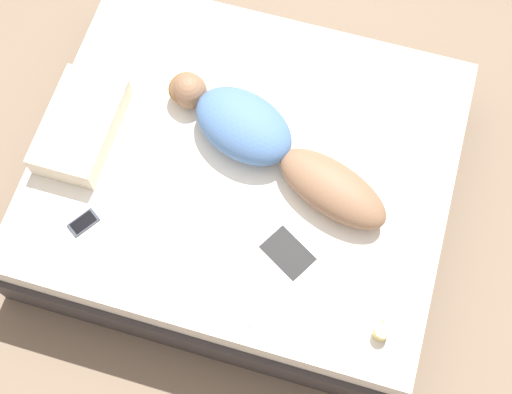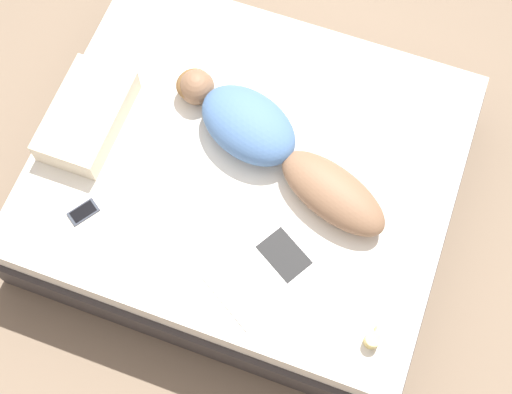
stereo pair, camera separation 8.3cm
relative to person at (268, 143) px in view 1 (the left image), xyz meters
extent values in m
plane|color=#7A6651|center=(-0.08, 0.10, -0.60)|extent=(12.00, 12.00, 0.00)
cube|color=#383333|center=(-0.08, 0.10, -0.44)|extent=(1.80, 2.10, 0.32)
cube|color=silver|center=(-0.08, 0.10, -0.19)|extent=(1.74, 2.04, 0.18)
ellipsoid|color=brown|center=(-0.14, -0.36, -0.01)|extent=(0.46, 0.65, 0.18)
ellipsoid|color=#476B9E|center=(0.05, 0.14, 0.01)|extent=(0.51, 0.62, 0.22)
ellipsoid|color=brown|center=(0.19, 0.48, -0.01)|extent=(0.23, 0.22, 0.10)
sphere|color=brown|center=(0.18, 0.46, -0.01)|extent=(0.18, 0.18, 0.18)
cube|color=white|center=(-0.69, -0.11, -0.10)|extent=(0.38, 0.41, 0.01)
cube|color=white|center=(-0.48, -0.23, -0.10)|extent=(0.38, 0.41, 0.01)
cube|color=black|center=(-0.48, -0.23, -0.09)|extent=(0.25, 0.28, 0.00)
cylinder|color=tan|center=(-0.73, -0.73, -0.06)|extent=(0.07, 0.07, 0.08)
cylinder|color=black|center=(-0.73, -0.73, -0.03)|extent=(0.06, 0.06, 0.00)
torus|color=tan|center=(-0.69, -0.73, -0.06)|extent=(0.05, 0.01, 0.05)
cube|color=#333842|center=(-0.60, 0.74, -0.10)|extent=(0.16, 0.15, 0.01)
cube|color=black|center=(-0.60, 0.74, -0.09)|extent=(0.13, 0.12, 0.00)
cube|color=beige|center=(-0.15, 0.92, -0.03)|extent=(0.56, 0.33, 0.14)
camera|label=1|loc=(-1.48, -0.37, 3.10)|focal=50.00mm
camera|label=2|loc=(-1.45, -0.45, 3.10)|focal=50.00mm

